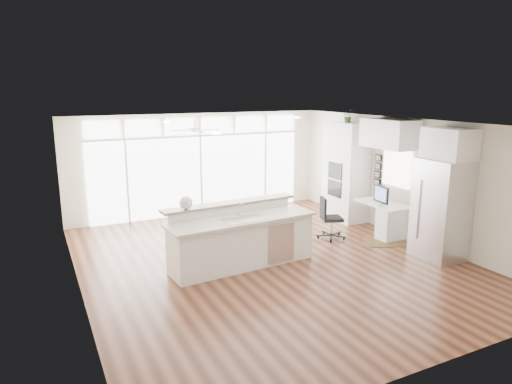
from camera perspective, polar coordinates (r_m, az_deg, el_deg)
name	(u,v)px	position (r m, az deg, el deg)	size (l,w,h in m)	color
floor	(269,261)	(9.14, 1.69, -8.63)	(7.00, 8.00, 0.02)	#3E1F13
ceiling	(270,123)	(8.53, 1.81, 8.57)	(7.00, 8.00, 0.02)	white
wall_back	(199,164)	(12.34, -7.08, 3.48)	(7.00, 0.04, 2.70)	beige
wall_front	(434,265)	(5.69, 21.38, -8.50)	(7.00, 0.04, 2.70)	beige
wall_left	(75,217)	(7.77, -21.69, -2.89)	(0.04, 8.00, 2.70)	beige
wall_right	(407,179)	(10.80, 18.35, 1.60)	(0.04, 8.00, 2.70)	beige
glass_wall	(201,175)	(12.33, -6.95, 2.07)	(5.80, 0.06, 2.08)	white
transom_row	(199,126)	(12.16, -7.12, 8.24)	(5.90, 0.06, 0.40)	white
desk_window	(397,168)	(10.95, 17.17, 2.89)	(0.04, 0.85, 0.85)	white
ceiling_fan	(195,126)	(10.91, -7.61, 8.24)	(1.16, 1.16, 0.32)	white
recessed_lights	(265,124)	(8.71, 1.18, 8.53)	(3.40, 3.00, 0.02)	white
oven_cabinet	(346,171)	(11.94, 11.13, 2.54)	(0.64, 1.20, 2.50)	white
desk_nook	(382,219)	(10.98, 15.52, -3.24)	(0.72, 1.30, 0.76)	white
upper_cabinets	(389,134)	(10.65, 16.31, 7.03)	(0.64, 1.30, 0.64)	white
refrigerator	(441,210)	(9.70, 22.13, -2.05)	(0.76, 0.90, 2.00)	silver
fridge_cabinet	(449,144)	(9.52, 23.03, 5.59)	(0.64, 0.90, 0.60)	white
framed_photos	(378,170)	(11.43, 14.99, 2.65)	(0.06, 0.22, 0.80)	black
kitchen_island	(242,237)	(8.71, -1.76, -5.60)	(2.91, 1.10, 1.16)	white
rug	(387,241)	(10.61, 16.03, -5.96)	(1.00, 0.72, 0.01)	#31220F
office_chair	(332,218)	(10.44, 9.45, -3.24)	(0.49, 0.46, 0.95)	black
fishbowl	(186,203)	(8.48, -8.74, -1.33)	(0.25, 0.25, 0.25)	silver
monitor	(381,194)	(10.79, 15.39, -0.24)	(0.09, 0.52, 0.44)	black
keyboard	(375,204)	(10.72, 14.65, -1.43)	(0.13, 0.34, 0.02)	silver
potted_plant	(348,117)	(11.77, 11.42, 9.14)	(0.29, 0.32, 0.25)	#2F5524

